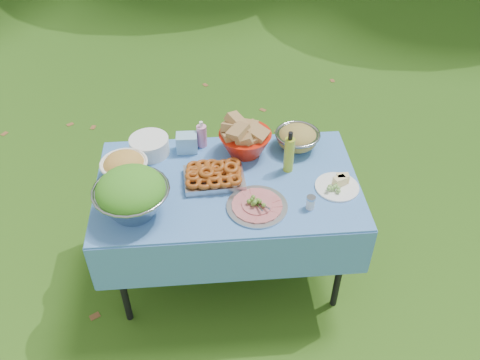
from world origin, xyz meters
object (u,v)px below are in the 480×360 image
pasta_bowl_steel (297,138)px  oil_bottle (289,152)px  salad_bowl (131,194)px  picnic_table (229,229)px  plate_stack (150,146)px  charcuterie_platter (257,202)px  bread_bowl (245,138)px

pasta_bowl_steel → oil_bottle: bearing=-112.3°
salad_bowl → picnic_table: bearing=21.7°
picnic_table → plate_stack: (-0.44, 0.30, 0.43)m
picnic_table → charcuterie_platter: (0.14, -0.21, 0.42)m
pasta_bowl_steel → oil_bottle: oil_bottle is taller
picnic_table → plate_stack: size_ratio=6.30×
oil_bottle → pasta_bowl_steel: bearing=67.7°
plate_stack → bread_bowl: size_ratio=0.74×
picnic_table → charcuterie_platter: charcuterie_platter is taller
salad_bowl → pasta_bowl_steel: bearing=27.5°
salad_bowl → plate_stack: bearing=83.6°
plate_stack → salad_bowl: bearing=-96.4°
picnic_table → pasta_bowl_steel: (0.44, 0.29, 0.45)m
bread_bowl → salad_bowl: bearing=-143.3°
picnic_table → plate_stack: plate_stack is taller
salad_bowl → bread_bowl: salad_bowl is taller
bread_bowl → oil_bottle: size_ratio=1.19×
plate_stack → charcuterie_platter: 0.78m
oil_bottle → bread_bowl: bearing=141.5°
bread_bowl → picnic_table: bearing=-114.8°
charcuterie_platter → picnic_table: bearing=123.8°
plate_stack → pasta_bowl_steel: 0.88m
pasta_bowl_steel → charcuterie_platter: 0.58m
plate_stack → oil_bottle: oil_bottle is taller
picnic_table → plate_stack: bearing=145.5°
plate_stack → pasta_bowl_steel: pasta_bowl_steel is taller
plate_stack → bread_bowl: bread_bowl is taller
pasta_bowl_steel → plate_stack: bearing=179.0°
oil_bottle → charcuterie_platter: bearing=-125.5°
salad_bowl → pasta_bowl_steel: size_ratio=1.48×
oil_bottle → plate_stack: bearing=164.3°
picnic_table → salad_bowl: bearing=-158.3°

